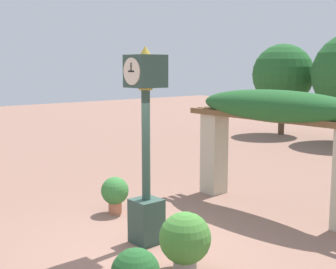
% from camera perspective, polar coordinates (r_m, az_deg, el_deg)
% --- Properties ---
extents(ground_plane, '(60.00, 60.00, 0.00)m').
position_cam_1_polar(ground_plane, '(8.45, -1.52, -13.34)').
color(ground_plane, '#8E6656').
extents(pedestal_clock, '(0.55, 0.60, 3.46)m').
position_cam_1_polar(pedestal_clock, '(8.12, -2.70, -1.63)').
color(pedestal_clock, '#2D473D').
rests_on(pedestal_clock, ground).
extents(pergola, '(4.66, 1.09, 2.62)m').
position_cam_1_polar(pergola, '(10.28, 12.85, 1.74)').
color(pergola, '#BCB299').
rests_on(pergola, ground).
extents(potted_plant_near_left, '(0.80, 0.80, 0.95)m').
position_cam_1_polar(potted_plant_near_left, '(7.25, 2.09, -12.69)').
color(potted_plant_near_left, gray).
rests_on(potted_plant_near_left, ground).
extents(potted_plant_near_right, '(0.59, 0.59, 0.80)m').
position_cam_1_polar(potted_plant_near_right, '(10.06, -6.49, -7.01)').
color(potted_plant_near_right, '#B26B4C').
rests_on(potted_plant_near_right, ground).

